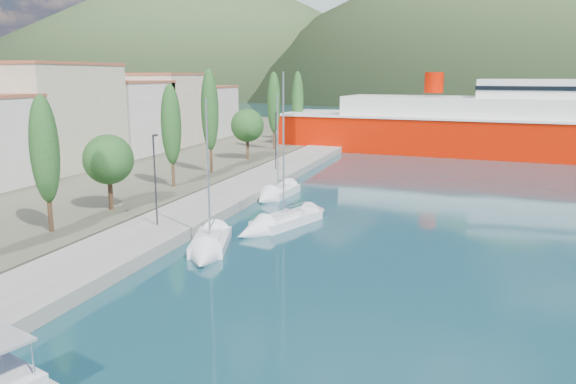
% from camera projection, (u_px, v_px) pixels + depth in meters
% --- Properties ---
extents(ground, '(1400.00, 1400.00, 0.00)m').
position_uv_depth(ground, '(425.00, 121.00, 134.42)').
color(ground, '#163F49').
extents(quay, '(5.00, 88.00, 0.80)m').
position_uv_depth(quay, '(233.00, 194.00, 49.57)').
color(quay, gray).
rests_on(quay, ground).
extents(town_buildings, '(9.20, 69.20, 11.30)m').
position_uv_depth(town_buildings, '(89.00, 120.00, 65.64)').
color(town_buildings, beige).
rests_on(town_buildings, land_strip).
extents(tree_row, '(3.98, 63.98, 10.64)m').
position_uv_depth(tree_row, '(203.00, 124.00, 56.13)').
color(tree_row, '#47301E').
rests_on(tree_row, land_strip).
extents(lamp_posts, '(0.15, 47.25, 6.06)m').
position_uv_depth(lamp_posts, '(159.00, 176.00, 37.47)').
color(lamp_posts, '#2D2D33').
rests_on(lamp_posts, quay).
extents(sailboat_near, '(4.14, 7.38, 10.16)m').
position_uv_depth(sailboat_near, '(207.00, 251.00, 33.81)').
color(sailboat_near, silver).
rests_on(sailboat_near, ground).
extents(sailboat_mid, '(4.87, 8.39, 11.74)m').
position_uv_depth(sailboat_mid, '(269.00, 226.00, 39.24)').
color(sailboat_mid, silver).
rests_on(sailboat_mid, ground).
extents(sailboat_far, '(2.70, 6.89, 9.90)m').
position_uv_depth(sailboat_far, '(272.00, 196.00, 49.32)').
color(sailboat_far, silver).
rests_on(sailboat_far, ground).
extents(ferry, '(59.59, 17.00, 11.68)m').
position_uv_depth(ferry, '(494.00, 129.00, 76.28)').
color(ferry, '#BE1300').
rests_on(ferry, ground).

